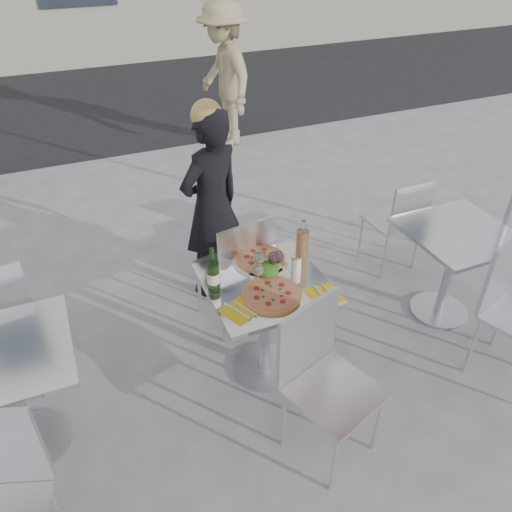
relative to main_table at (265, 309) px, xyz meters
name	(u,v)px	position (x,y,z in m)	size (l,w,h in m)	color
ground	(264,368)	(0.00, 0.00, -0.54)	(80.00, 80.00, 0.00)	slate
street_asphalt	(108,97)	(0.00, 6.50, -0.54)	(24.00, 5.00, 0.00)	black
main_table	(265,309)	(0.00, 0.00, 0.00)	(0.72, 0.72, 0.75)	#B7BABF
side_table_left	(9,381)	(-1.50, 0.00, 0.00)	(0.72, 0.72, 0.75)	#B7BABF
side_table_right	(453,255)	(1.50, 0.00, 0.00)	(0.72, 0.72, 0.75)	#B7BABF
chair_far	(239,265)	(0.01, 0.47, 0.03)	(0.50, 0.51, 0.96)	silver
chair_near	(322,370)	(0.06, -0.61, 0.03)	(0.56, 0.57, 0.97)	silver
side_chair_rfar	(400,217)	(1.50, 0.63, -0.02)	(0.41, 0.42, 0.87)	silver
woman_diner	(212,207)	(-0.01, 0.99, 0.23)	(0.56, 0.37, 1.53)	black
pedestrian_b	(224,76)	(1.15, 3.88, 0.34)	(1.13, 0.65, 1.76)	#998B62
pizza_near	(272,294)	(-0.02, -0.13, 0.22)	(0.36, 0.36, 0.02)	tan
pizza_far	(260,259)	(0.06, 0.22, 0.23)	(0.35, 0.35, 0.03)	white
salad_plate	(267,270)	(0.04, 0.07, 0.25)	(0.22, 0.22, 0.09)	white
wine_bottle	(213,274)	(-0.31, 0.06, 0.32)	(0.07, 0.07, 0.29)	#305A21
carafe	(302,244)	(0.31, 0.13, 0.33)	(0.08, 0.08, 0.29)	tan
sugar_shaker	(296,263)	(0.23, 0.05, 0.26)	(0.06, 0.06, 0.11)	white
wineglass_white_a	(258,270)	(-0.05, 0.00, 0.32)	(0.07, 0.07, 0.16)	white
wineglass_white_b	(260,258)	(0.01, 0.11, 0.32)	(0.07, 0.07, 0.16)	white
wineglass_red_a	(273,259)	(0.08, 0.07, 0.32)	(0.07, 0.07, 0.16)	white
wineglass_red_b	(278,258)	(0.11, 0.06, 0.32)	(0.07, 0.07, 0.16)	white
napkin_left	(240,310)	(-0.24, -0.18, 0.21)	(0.24, 0.24, 0.01)	yellow
napkin_right	(325,295)	(0.27, -0.25, 0.21)	(0.18, 0.20, 0.01)	yellow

